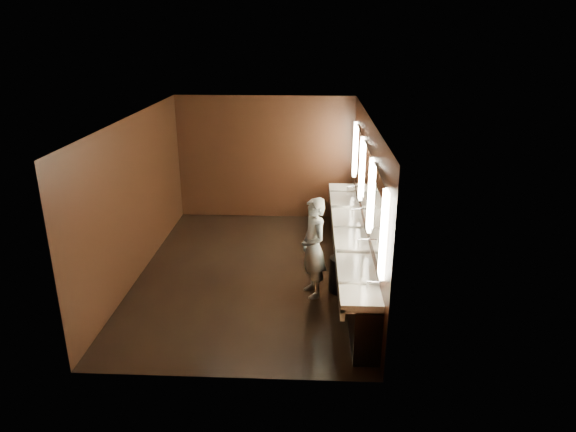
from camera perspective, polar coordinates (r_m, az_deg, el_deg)
name	(u,v)px	position (r m, az deg, el deg)	size (l,w,h in m)	color
floor	(252,272)	(9.41, -4.04, -6.25)	(6.00, 6.00, 0.00)	black
ceiling	(248,118)	(8.55, -4.50, 10.82)	(4.00, 6.00, 0.02)	#2D2D2B
wall_back	(265,158)	(11.75, -2.53, 6.45)	(4.00, 0.02, 2.80)	black
wall_front	(220,279)	(6.14, -7.57, -6.94)	(4.00, 0.02, 2.80)	black
wall_left	(136,198)	(9.33, -16.55, 1.98)	(0.02, 6.00, 2.80)	black
wall_right	(366,201)	(8.87, 8.69, 1.66)	(0.02, 6.00, 2.80)	black
sink_counter	(352,249)	(9.17, 7.11, -3.68)	(0.55, 5.40, 1.01)	black
mirror_band	(366,181)	(8.76, 8.68, 3.83)	(0.06, 5.03, 1.15)	#FCEBC4
person	(314,248)	(8.32, 2.86, -3.54)	(0.61, 0.40, 1.68)	#80AFBF
trash_bin	(341,274)	(8.68, 5.89, -6.46)	(0.39, 0.39, 0.61)	black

